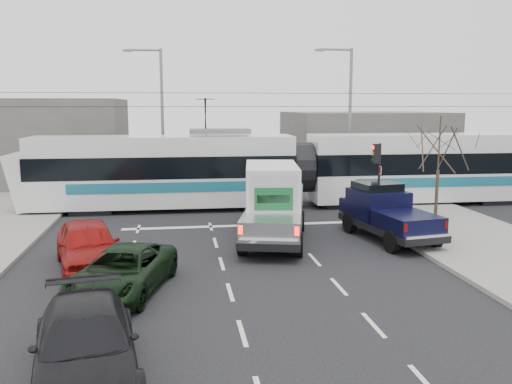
{
  "coord_description": "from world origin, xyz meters",
  "views": [
    {
      "loc": [
        -3.23,
        -18.59,
        5.59
      ],
      "look_at": [
        0.23,
        4.66,
        1.8
      ],
      "focal_mm": 38.0,
      "sensor_mm": 36.0,
      "label": 1
    }
  ],
  "objects": [
    {
      "name": "box_truck",
      "position": [
        0.83,
        4.24,
        1.53
      ],
      "size": [
        2.96,
        6.44,
        3.1
      ],
      "rotation": [
        0.0,
        0.0,
        -0.14
      ],
      "color": "black",
      "rests_on": "ground"
    },
    {
      "name": "silver_pickup",
      "position": [
        0.81,
        3.21,
        1.2
      ],
      "size": [
        3.83,
        7.02,
        2.42
      ],
      "rotation": [
        0.0,
        0.0,
        -0.25
      ],
      "color": "black",
      "rests_on": "ground"
    },
    {
      "name": "street_lamp_near",
      "position": [
        7.31,
        14.0,
        5.11
      ],
      "size": [
        2.38,
        0.25,
        9.0
      ],
      "color": "slate",
      "rests_on": "ground"
    },
    {
      "name": "green_car",
      "position": [
        -4.89,
        -2.55,
        0.68
      ],
      "size": [
        3.49,
        5.29,
        1.35
      ],
      "primitive_type": "imported",
      "rotation": [
        0.0,
        0.0,
        -0.28
      ],
      "color": "black",
      "rests_on": "ground"
    },
    {
      "name": "catenary",
      "position": [
        0.0,
        10.0,
        3.88
      ],
      "size": [
        60.0,
        0.2,
        7.0
      ],
      "color": "black",
      "rests_on": "ground"
    },
    {
      "name": "building_right",
      "position": [
        12.0,
        24.0,
        2.5
      ],
      "size": [
        12.0,
        10.0,
        5.0
      ],
      "primitive_type": "cube",
      "color": "slate",
      "rests_on": "ground"
    },
    {
      "name": "ground",
      "position": [
        0.0,
        0.0,
        0.0
      ],
      "size": [
        120.0,
        120.0,
        0.0
      ],
      "primitive_type": "plane",
      "color": "black",
      "rests_on": "ground"
    },
    {
      "name": "red_car",
      "position": [
        -6.28,
        0.13,
        0.83
      ],
      "size": [
        3.12,
        5.22,
        1.66
      ],
      "primitive_type": "imported",
      "rotation": [
        0.0,
        0.0,
        0.25
      ],
      "color": "maroon",
      "rests_on": "ground"
    },
    {
      "name": "navy_pickup",
      "position": [
        5.44,
        2.71,
        1.14
      ],
      "size": [
        2.86,
        5.72,
        2.3
      ],
      "rotation": [
        0.0,
        0.0,
        0.16
      ],
      "color": "black",
      "rests_on": "ground"
    },
    {
      "name": "dark_car",
      "position": [
        -5.15,
        -7.76,
        0.74
      ],
      "size": [
        2.87,
        5.38,
        1.48
      ],
      "primitive_type": "imported",
      "rotation": [
        0.0,
        0.0,
        0.16
      ],
      "color": "black",
      "rests_on": "ground"
    },
    {
      "name": "rails",
      "position": [
        0.0,
        10.0,
        0.01
      ],
      "size": [
        60.0,
        1.6,
        0.03
      ],
      "primitive_type": "cube",
      "color": "#33302D",
      "rests_on": "ground"
    },
    {
      "name": "building_left",
      "position": [
        -14.0,
        22.0,
        3.0
      ],
      "size": [
        14.0,
        10.0,
        6.0
      ],
      "primitive_type": "cube",
      "color": "slate",
      "rests_on": "ground"
    },
    {
      "name": "bare_tree",
      "position": [
        7.6,
        2.5,
        3.79
      ],
      "size": [
        2.4,
        2.4,
        5.0
      ],
      "color": "#47382B",
      "rests_on": "ground"
    },
    {
      "name": "tram",
      "position": [
        3.57,
        10.47,
        2.09
      ],
      "size": [
        28.89,
        3.36,
        5.89
      ],
      "rotation": [
        0.0,
        0.0,
        -0.02
      ],
      "color": "silver",
      "rests_on": "ground"
    },
    {
      "name": "street_lamp_far",
      "position": [
        -4.19,
        16.0,
        5.11
      ],
      "size": [
        2.38,
        0.25,
        9.0
      ],
      "color": "slate",
      "rests_on": "ground"
    },
    {
      "name": "traffic_signal",
      "position": [
        6.47,
        6.5,
        2.74
      ],
      "size": [
        0.44,
        0.44,
        3.6
      ],
      "color": "black",
      "rests_on": "ground"
    },
    {
      "name": "sidewalk_right",
      "position": [
        9.0,
        0.0,
        0.07
      ],
      "size": [
        6.0,
        60.0,
        0.15
      ],
      "primitive_type": "cube",
      "color": "gray",
      "rests_on": "ground"
    }
  ]
}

